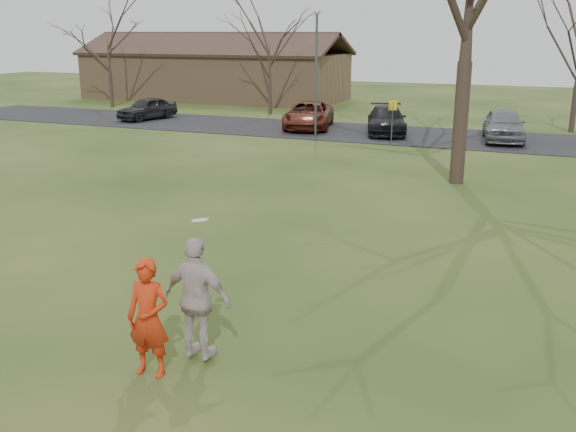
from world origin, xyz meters
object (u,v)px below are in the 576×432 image
(player_defender, at_px, (149,318))
(catching_play, at_px, (198,299))
(building, at_px, (215,74))
(car_3, at_px, (386,120))
(car_4, at_px, (504,125))
(car_2, at_px, (309,115))
(car_0, at_px, (147,108))
(lamp_post, at_px, (316,57))

(player_defender, bearing_deg, catching_play, 43.85)
(player_defender, bearing_deg, building, 110.68)
(car_3, bearing_deg, building, 127.47)
(catching_play, bearing_deg, car_4, 83.33)
(car_2, relative_size, car_3, 1.08)
(car_4, distance_m, catching_play, 24.83)
(car_2, bearing_deg, catching_play, -86.69)
(catching_play, distance_m, building, 42.63)
(car_0, height_order, catching_play, catching_play)
(car_2, relative_size, catching_play, 2.16)
(player_defender, distance_m, lamp_post, 23.62)
(car_4, bearing_deg, lamp_post, -172.30)
(car_4, height_order, catching_play, catching_play)
(car_4, distance_m, lamp_post, 9.69)
(car_2, relative_size, lamp_post, 0.83)
(player_defender, relative_size, car_2, 0.37)
(car_0, xyz_separation_m, car_3, (14.72, 0.05, 0.03))
(car_4, bearing_deg, car_0, 171.66)
(car_2, xyz_separation_m, catching_play, (7.37, -25.07, 0.35))
(player_defender, height_order, car_4, player_defender)
(catching_play, bearing_deg, car_3, 96.79)
(building, distance_m, lamp_post, 20.99)
(lamp_post, bearing_deg, player_defender, -76.62)
(car_4, bearing_deg, player_defender, -105.70)
(building, bearing_deg, catching_play, -62.11)
(player_defender, height_order, building, building)
(player_defender, relative_size, car_4, 0.42)
(catching_play, relative_size, building, 0.12)
(catching_play, bearing_deg, car_0, 125.52)
(player_defender, xyz_separation_m, car_2, (-6.86, 25.69, -0.19))
(car_2, relative_size, car_4, 1.13)
(car_4, xyz_separation_m, lamp_post, (-8.82, -2.49, 3.15))
(car_2, distance_m, car_3, 4.43)
(car_2, bearing_deg, lamp_post, -76.66)
(catching_play, relative_size, lamp_post, 0.38)
(lamp_post, bearing_deg, car_2, 116.42)
(car_2, xyz_separation_m, building, (-12.56, 12.61, 1.17))
(car_4, xyz_separation_m, catching_play, (-2.88, -24.66, 0.29))
(car_3, relative_size, building, 0.23)
(car_0, relative_size, catching_play, 1.62)
(building, bearing_deg, car_3, -37.12)
(car_4, relative_size, catching_play, 1.91)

